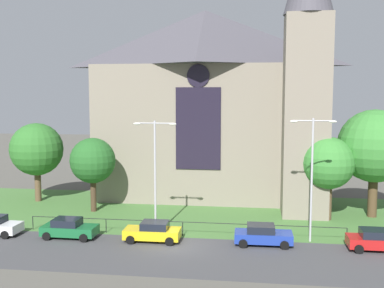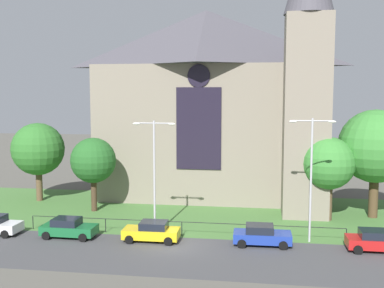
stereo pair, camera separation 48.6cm
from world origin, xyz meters
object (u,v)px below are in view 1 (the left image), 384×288
Objects in this scene: tree_left_near at (93,161)px; tree_left_far at (37,150)px; streetlamp_near at (155,164)px; parked_car_blue at (263,235)px; parked_car_green at (69,228)px; streetlamp_far at (312,165)px; tree_right_near at (328,164)px; church_building at (211,101)px; tree_right_far at (375,146)px; parked_car_yellow at (153,232)px; parked_car_red at (377,240)px.

tree_left_far is at bearing 154.99° from tree_left_near.
parked_car_blue is (8.32, -1.30, -4.92)m from streetlamp_near.
parked_car_green is at bearing -166.08° from streetlamp_near.
tree_left_near is at bearing 161.14° from streetlamp_far.
tree_right_near is at bearing 22.68° from parked_car_green.
church_building is 3.54× the size of tree_right_near.
streetlamp_near is at bearing -180.00° from streetlamp_far.
tree_right_near is 4.69m from tree_right_far.
tree_left_near is 0.95× the size of tree_right_near.
tree_left_far reaches higher than parked_car_yellow.
streetlamp_far reaches higher than streetlamp_near.
tree_left_near reaches higher than parked_car_green.
tree_right_near is (11.11, -8.75, -5.31)m from church_building.
parked_car_green is (8.12, -11.53, -4.63)m from tree_left_far.
tree_left_far is at bearing 145.74° from streetlamp_near.
streetlamp_far is at bearing -59.73° from church_building.
streetlamp_far reaches higher than parked_car_blue.
parked_car_yellow is (-18.09, -9.67, -5.66)m from tree_right_far.
church_building reaches higher than parked_car_red.
tree_right_far is (15.31, -7.24, -3.86)m from church_building.
parked_car_yellow is (-13.89, -8.16, -4.22)m from tree_right_near.
parked_car_green is (-6.46, -1.60, -4.92)m from streetlamp_near.
church_building is 6.17× the size of parked_car_red.
church_building reaches higher than parked_car_yellow.
parked_car_yellow is at bearing 1.15° from parked_car_green.
parked_car_green is at bearing -118.95° from church_building.
tree_left_far is at bearing 173.34° from tree_right_near.
parked_car_blue is 8.03m from parked_car_red.
tree_left_far reaches higher than tree_right_near.
tree_right_near is at bearing 53.01° from parked_car_blue.
streetlamp_far is at bearing 18.99° from parked_car_blue.
tree_right_far is at bearing 51.90° from streetlamp_far.
parked_car_yellow and parked_car_blue have the same top height.
tree_right_far is at bearing 3.38° from tree_left_near.
tree_right_far is (4.20, 1.51, 1.44)m from tree_right_near.
tree_left_near is 1.66× the size of parked_car_yellow.
church_building is at bearing 120.27° from streetlamp_far.
church_building is 3.21× the size of tree_left_far.
tree_left_near is 25.40m from parked_car_red.
tree_right_near reaches higher than parked_car_green.
parked_car_green is at bearing -158.54° from tree_right_far.
parked_car_red is (13.43, -16.79, -9.53)m from church_building.
parked_car_green is at bearing -0.22° from parked_car_yellow.
tree_right_near reaches higher than parked_car_blue.
tree_right_far is at bearing 42.37° from parked_car_blue.
parked_car_red is at bearing 1.28° from parked_car_green.
parked_car_blue is (14.78, 0.30, 0.00)m from parked_car_green.
parked_car_red is (8.03, -0.14, 0.00)m from parked_car_blue.
streetlamp_far is at bearing 5.87° from parked_car_green.
parked_car_blue is (-9.91, -9.40, -5.66)m from tree_right_far.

